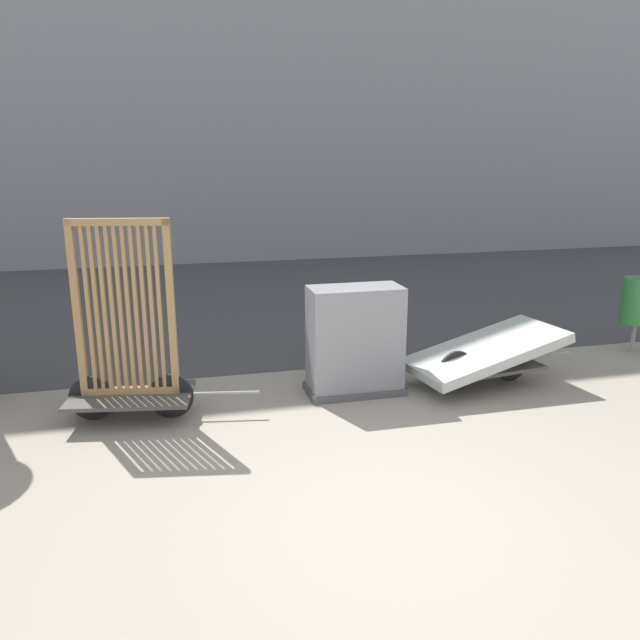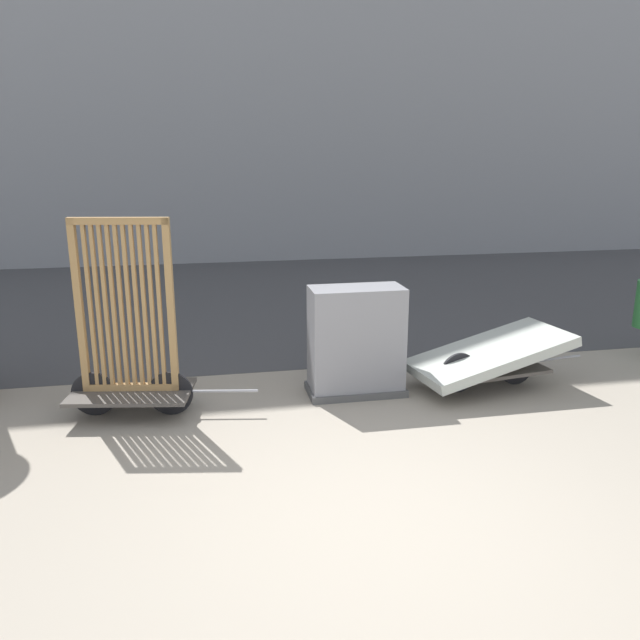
# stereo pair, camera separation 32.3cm
# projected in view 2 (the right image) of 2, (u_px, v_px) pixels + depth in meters

# --- Properties ---
(ground_plane) EXTENTS (60.00, 60.00, 0.00)m
(ground_plane) POSITION_uv_depth(u_px,v_px,m) (383.00, 523.00, 4.63)
(ground_plane) COLOR gray
(road_strip) EXTENTS (56.00, 8.42, 0.01)m
(road_strip) POSITION_uv_depth(u_px,v_px,m) (267.00, 297.00, 11.93)
(road_strip) COLOR #424244
(road_strip) RESTS_ON ground_plane
(bike_cart_with_bedframe) EXTENTS (1.96, 0.94, 2.06)m
(bike_cart_with_bedframe) POSITION_uv_depth(u_px,v_px,m) (129.00, 348.00, 6.38)
(bike_cart_with_bedframe) COLOR #4C4742
(bike_cart_with_bedframe) RESTS_ON ground_plane
(bike_cart_with_mattress) EXTENTS (2.25, 1.18, 0.67)m
(bike_cart_with_mattress) POSITION_uv_depth(u_px,v_px,m) (489.00, 356.00, 7.22)
(bike_cart_with_mattress) COLOR #4C4742
(bike_cart_with_mattress) RESTS_ON ground_plane
(utility_cabinet) EXTENTS (1.10, 0.56, 1.24)m
(utility_cabinet) POSITION_uv_depth(u_px,v_px,m) (356.00, 345.00, 7.03)
(utility_cabinet) COLOR #4C4C4C
(utility_cabinet) RESTS_ON ground_plane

